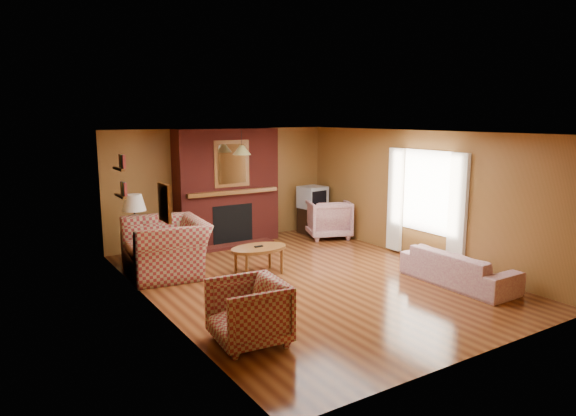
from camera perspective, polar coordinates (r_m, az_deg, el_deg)
floor at (r=8.52m, az=2.24°, el=-7.97°), size 6.50×6.50×0.00m
ceiling at (r=8.10m, az=2.35°, el=8.38°), size 6.50×6.50×0.00m
wall_back at (r=11.02m, az=-7.37°, el=2.52°), size 6.50×0.00×6.50m
wall_front at (r=5.91m, az=20.57°, el=-4.70°), size 6.50×0.00×6.50m
wall_left at (r=7.13m, az=-14.48°, el=-1.90°), size 0.00×6.50×6.50m
wall_right at (r=9.85m, az=14.35°, el=1.38°), size 0.00×6.50×6.50m
fireplace at (r=10.79m, az=-6.77°, el=2.27°), size 2.20×0.82×2.40m
window_right at (r=9.69m, az=14.99°, el=0.77°), size 0.10×1.85×2.00m
bookshelf at (r=8.88m, az=-18.08°, el=3.30°), size 0.09×0.55×0.71m
botanical_print at (r=6.80m, az=-13.55°, el=0.56°), size 0.05×0.40×0.50m
pendant_light at (r=10.09m, az=-5.17°, el=6.43°), size 0.36×0.36×0.48m
plaid_loveseat at (r=8.93m, az=-13.41°, el=-4.27°), size 1.39×1.56×0.93m
plaid_armchair at (r=6.15m, az=-4.42°, el=-11.48°), size 0.91×0.89×0.77m
floral_sofa at (r=8.66m, az=18.41°, el=-6.31°), size 0.74×1.87×0.55m
floral_armchair at (r=11.37m, az=4.48°, el=-1.19°), size 1.18×1.19×0.84m
coffee_table at (r=8.72m, az=-3.27°, el=-4.68°), size 1.00×0.62×0.49m
side_table at (r=9.73m, az=-16.50°, el=-4.28°), size 0.44×0.44×0.58m
table_lamp at (r=9.59m, az=-16.70°, el=-0.35°), size 0.42×0.42×0.69m
tv_stand at (r=11.80m, az=2.72°, el=-1.37°), size 0.56×0.52×0.58m
crt_tv at (r=11.70m, az=2.75°, el=1.21°), size 0.59×0.59×0.50m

